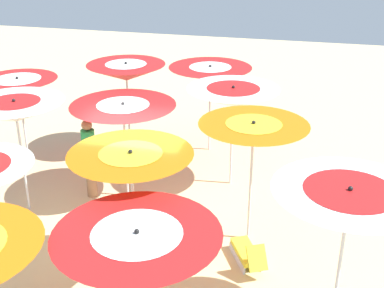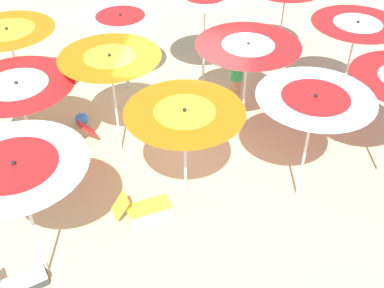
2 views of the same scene
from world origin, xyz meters
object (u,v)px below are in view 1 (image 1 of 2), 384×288
Objects in this scene: beach_umbrella_0 at (348,204)px; beach_umbrella_5 at (131,163)px; beach_umbrella_4 at (138,246)px; lounger_0 at (248,253)px; beach_umbrella_6 at (123,114)px; beachgoer_0 at (89,157)px; beach_umbrella_7 at (126,72)px; beach_umbrella_10 at (15,111)px; beach_umbrella_2 at (233,97)px; beach_umbrella_1 at (253,135)px; beach_umbrella_3 at (210,73)px; beach_umbrella_11 at (18,86)px.

beach_umbrella_0 is 1.03× the size of beach_umbrella_5.
lounger_0 is (-2.57, 1.15, -1.72)m from beach_umbrella_4.
beach_umbrella_0 is 1.15× the size of beach_umbrella_4.
beach_umbrella_4 reaches higher than lounger_0.
beach_umbrella_0 reaches higher than beach_umbrella_6.
beach_umbrella_7 is at bearing 20.66° from beachgoer_0.
beach_umbrella_2 is at bearing 119.05° from beach_umbrella_10.
beachgoer_0 is (2.58, 0.04, -1.24)m from beach_umbrella_7.
beach_umbrella_4 is at bearing 22.53° from beach_umbrella_5.
beach_umbrella_4 is at bearing 48.86° from beach_umbrella_10.
beach_umbrella_10 reaches higher than beach_umbrella_1.
beach_umbrella_6 is 2.53m from beach_umbrella_7.
beach_umbrella_6 is (2.98, -1.26, -0.17)m from beach_umbrella_3.
beach_umbrella_7 is (-6.78, -2.72, 0.30)m from beach_umbrella_4.
beach_umbrella_0 is 1.05× the size of beach_umbrella_2.
beach_umbrella_2 reaches higher than beach_umbrella_11.
beach_umbrella_7 is at bearing -158.34° from beach_umbrella_5.
lounger_0 is at bearing 115.44° from beach_umbrella_5.
beach_umbrella_1 is at bearing 47.83° from beach_umbrella_7.
beach_umbrella_2 is at bearing -45.40° from beachgoer_0.
beach_umbrella_5 is at bearing 23.73° from beach_umbrella_6.
beachgoer_0 is (-0.83, -3.73, -1.26)m from beach_umbrella_1.
beach_umbrella_1 reaches higher than lounger_0.
beach_umbrella_2 is at bearing -11.87° from lounger_0.
beach_umbrella_5 is at bearing -157.47° from beach_umbrella_4.
beach_umbrella_2 is at bearing 165.74° from beach_umbrella_5.
beach_umbrella_1 is 4.84m from beach_umbrella_10.
beach_umbrella_10 is at bearing -17.09° from beach_umbrella_7.
beachgoer_0 is (3.17, -2.06, -1.19)m from beach_umbrella_3.
beach_umbrella_0 is 1.38× the size of beachgoer_0.
beach_umbrella_1 is 2.20m from lounger_0.
beach_umbrella_3 is 0.96× the size of beach_umbrella_5.
beach_umbrella_3 is 1.29× the size of beachgoer_0.
beach_umbrella_5 is (-0.56, -3.35, -0.04)m from beach_umbrella_0.
beach_umbrella_3 reaches higher than lounger_0.
beach_umbrella_2 is 0.98× the size of beach_umbrella_7.
beach_umbrella_3 is at bearing -152.94° from beach_umbrella_2.
beach_umbrella_3 reaches higher than beach_umbrella_11.
beach_umbrella_5 reaches higher than beach_umbrella_3.
beach_umbrella_10 is (-1.63, -3.09, 0.03)m from beach_umbrella_5.
beach_umbrella_6 is at bearing -156.73° from beach_umbrella_4.
beachgoer_0 is (-0.89, 1.11, -1.30)m from beach_umbrella_10.
beachgoer_0 is at bearing -65.21° from beach_umbrella_2.
beach_umbrella_4 is (5.58, -0.29, -0.27)m from beach_umbrella_2.
beach_umbrella_1 reaches higher than beach_umbrella_2.
beach_umbrella_7 is (0.59, -2.10, 0.05)m from beach_umbrella_3.
beach_umbrella_7 is (-2.38, -0.83, 0.22)m from beach_umbrella_6.
beach_umbrella_2 is (-4.45, -2.36, -0.12)m from beach_umbrella_0.
beach_umbrella_2 reaches higher than beach_umbrella_6.
beach_umbrella_4 is at bearing -2.98° from beach_umbrella_2.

